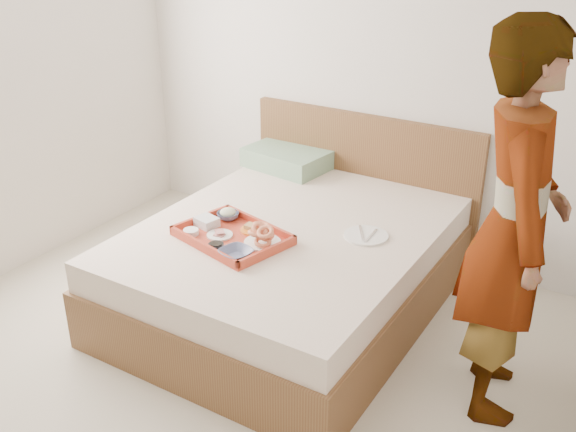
{
  "coord_description": "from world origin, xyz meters",
  "views": [
    {
      "loc": [
        1.83,
        -1.91,
        2.21
      ],
      "look_at": [
        0.1,
        0.9,
        0.65
      ],
      "focal_mm": 41.21,
      "sensor_mm": 36.0,
      "label": 1
    }
  ],
  "objects_px": {
    "bed": "(290,267)",
    "person": "(514,228)",
    "dinner_plate": "(366,236)",
    "tray": "(232,235)"
  },
  "relations": [
    {
      "from": "person",
      "to": "dinner_plate",
      "type": "bearing_deg",
      "value": 51.69
    },
    {
      "from": "bed",
      "to": "tray",
      "type": "distance_m",
      "value": 0.46
    },
    {
      "from": "bed",
      "to": "person",
      "type": "distance_m",
      "value": 1.43
    },
    {
      "from": "bed",
      "to": "dinner_plate",
      "type": "xyz_separation_m",
      "value": [
        0.43,
        0.12,
        0.27
      ]
    },
    {
      "from": "person",
      "to": "tray",
      "type": "bearing_deg",
      "value": 75.98
    },
    {
      "from": "bed",
      "to": "person",
      "type": "bearing_deg",
      "value": -7.76
    },
    {
      "from": "dinner_plate",
      "to": "person",
      "type": "relative_size",
      "value": 0.13
    },
    {
      "from": "bed",
      "to": "person",
      "type": "relative_size",
      "value": 1.09
    },
    {
      "from": "dinner_plate",
      "to": "tray",
      "type": "bearing_deg",
      "value": -145.67
    },
    {
      "from": "tray",
      "to": "person",
      "type": "xyz_separation_m",
      "value": [
        1.45,
        0.13,
        0.36
      ]
    }
  ]
}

